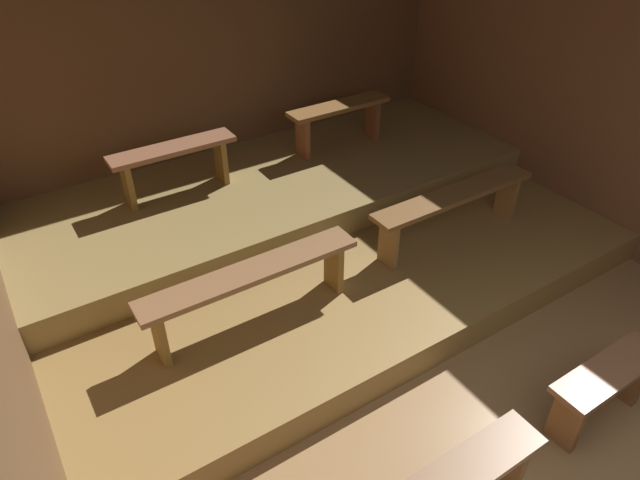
{
  "coord_description": "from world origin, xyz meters",
  "views": [
    {
      "loc": [
        -2.2,
        -0.19,
        3.09
      ],
      "look_at": [
        -0.16,
        2.95,
        0.46
      ],
      "focal_mm": 31.67,
      "sensor_mm": 36.0,
      "label": 1
    }
  ],
  "objects_px": {
    "bench_lower_right": "(454,202)",
    "bench_middle_left": "(174,158)",
    "bench_middle_right": "(339,115)",
    "bench_lower_left": "(252,281)",
    "bench_floor_left": "(472,476)",
    "bench_floor_right": "(605,384)"
  },
  "relations": [
    {
      "from": "bench_lower_right",
      "to": "bench_middle_left",
      "type": "xyz_separation_m",
      "value": [
        -1.82,
        1.59,
        0.24
      ]
    },
    {
      "from": "bench_lower_right",
      "to": "bench_middle_right",
      "type": "bearing_deg",
      "value": 93.03
    },
    {
      "from": "bench_lower_left",
      "to": "bench_floor_left",
      "type": "bearing_deg",
      "value": -78.11
    },
    {
      "from": "bench_floor_left",
      "to": "bench_floor_right",
      "type": "relative_size",
      "value": 1.0
    },
    {
      "from": "bench_floor_left",
      "to": "bench_middle_right",
      "type": "height_order",
      "value": "bench_middle_right"
    },
    {
      "from": "bench_floor_left",
      "to": "bench_lower_left",
      "type": "height_order",
      "value": "bench_lower_left"
    },
    {
      "from": "bench_floor_right",
      "to": "bench_floor_left",
      "type": "bearing_deg",
      "value": 180.0
    },
    {
      "from": "bench_lower_right",
      "to": "bench_lower_left",
      "type": "bearing_deg",
      "value": 180.0
    },
    {
      "from": "bench_lower_right",
      "to": "bench_middle_right",
      "type": "distance_m",
      "value": 1.61
    },
    {
      "from": "bench_floor_left",
      "to": "bench_floor_right",
      "type": "distance_m",
      "value": 1.16
    },
    {
      "from": "bench_lower_left",
      "to": "bench_lower_right",
      "type": "height_order",
      "value": "same"
    },
    {
      "from": "bench_middle_right",
      "to": "bench_lower_left",
      "type": "bearing_deg",
      "value": -138.91
    },
    {
      "from": "bench_floor_left",
      "to": "bench_lower_left",
      "type": "distance_m",
      "value": 1.84
    },
    {
      "from": "bench_floor_left",
      "to": "bench_lower_right",
      "type": "height_order",
      "value": "bench_lower_right"
    },
    {
      "from": "bench_lower_right",
      "to": "bench_floor_right",
      "type": "bearing_deg",
      "value": -101.89
    },
    {
      "from": "bench_floor_left",
      "to": "bench_lower_right",
      "type": "bearing_deg",
      "value": 49.27
    },
    {
      "from": "bench_floor_right",
      "to": "bench_lower_left",
      "type": "height_order",
      "value": "bench_lower_left"
    },
    {
      "from": "bench_lower_left",
      "to": "bench_floor_right",
      "type": "bearing_deg",
      "value": -49.27
    },
    {
      "from": "bench_lower_right",
      "to": "bench_middle_left",
      "type": "bearing_deg",
      "value": 138.91
    },
    {
      "from": "bench_lower_left",
      "to": "bench_middle_left",
      "type": "xyz_separation_m",
      "value": [
        0.08,
        1.59,
        0.24
      ]
    },
    {
      "from": "bench_floor_right",
      "to": "bench_middle_left",
      "type": "distance_m",
      "value": 3.7
    },
    {
      "from": "bench_floor_left",
      "to": "bench_middle_left",
      "type": "bearing_deg",
      "value": 94.93
    }
  ]
}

